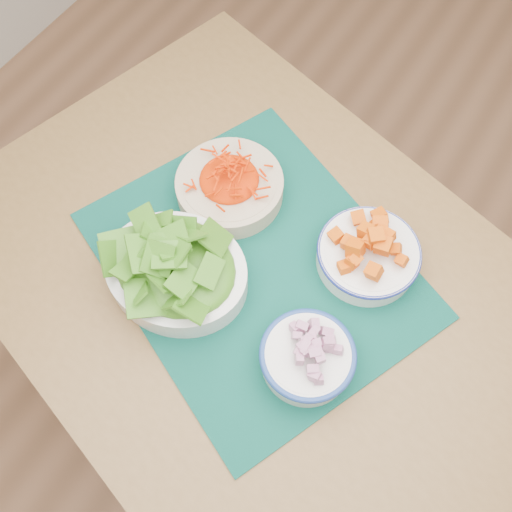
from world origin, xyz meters
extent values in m
plane|color=#AC7853|center=(0.00, 0.00, 0.00)|extent=(4.00, 4.00, 0.00)
cube|color=brown|center=(-0.21, -0.03, 0.73)|extent=(1.33, 1.06, 0.04)
cylinder|color=brown|center=(-0.80, -0.20, 0.35)|extent=(0.06, 0.06, 0.71)
cylinder|color=brown|center=(-0.62, 0.43, 0.35)|extent=(0.06, 0.06, 0.71)
cube|color=#032C25|center=(-0.26, 0.00, 0.75)|extent=(0.68, 0.63, 0.00)
cylinder|color=#BDAB8D|center=(-0.38, 0.10, 0.78)|extent=(0.25, 0.25, 0.04)
ellipsoid|color=#EB3500|center=(-0.38, 0.10, 0.81)|extent=(0.17, 0.17, 0.03)
cylinder|color=white|center=(-0.10, 0.11, 0.78)|extent=(0.19, 0.19, 0.04)
torus|color=navy|center=(-0.10, 0.11, 0.79)|extent=(0.18, 0.18, 0.01)
ellipsoid|color=#DC5B08|center=(-0.10, 0.11, 0.82)|extent=(0.15, 0.15, 0.05)
ellipsoid|color=#225F0E|center=(-0.36, -0.09, 0.83)|extent=(0.21, 0.18, 0.06)
cylinder|color=silver|center=(-0.10, -0.11, 0.78)|extent=(0.19, 0.19, 0.05)
torus|color=navy|center=(-0.10, -0.11, 0.80)|extent=(0.15, 0.15, 0.01)
ellipsoid|color=#7D1B4A|center=(-0.10, -0.11, 0.82)|extent=(0.13, 0.13, 0.03)
camera|label=1|loc=(-0.03, -0.37, 1.64)|focal=40.00mm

